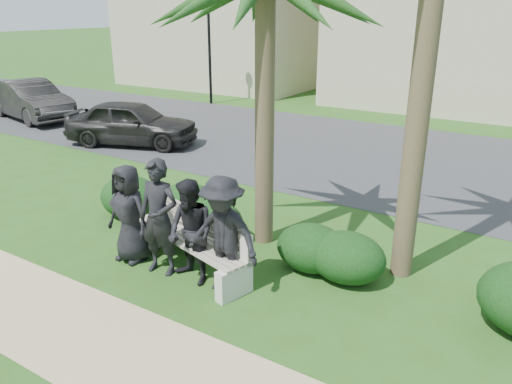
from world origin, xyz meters
TOP-DOWN VIEW (x-y plane):
  - ground at (0.00, 0.00)m, footprint 160.00×160.00m
  - footpath at (0.00, -1.80)m, footprint 30.00×1.60m
  - asphalt_street at (0.00, 8.00)m, footprint 160.00×8.00m
  - stucco_bldg_left at (-12.00, 18.00)m, footprint 10.40×8.40m
  - stucco_bldg_right at (-1.00, 18.00)m, footprint 8.40×8.40m
  - street_lamp at (-9.00, 12.00)m, footprint 0.36×0.36m
  - park_bench at (-0.64, 0.29)m, footprint 2.66×1.22m
  - man_a at (-1.56, -0.02)m, footprint 0.80×0.53m
  - man_b at (-0.87, -0.06)m, footprint 0.72×0.53m
  - man_c at (-0.29, -0.04)m, footprint 0.90×0.77m
  - man_d at (0.25, 0.02)m, footprint 1.16×0.70m
  - hedge_a at (-2.91, 1.30)m, footprint 1.26×1.04m
  - hedge_b at (-1.61, 1.48)m, footprint 1.32×1.09m
  - hedge_c at (-0.88, 1.20)m, footprint 1.22×1.00m
  - hedge_d at (1.06, 1.27)m, footprint 1.15×0.95m
  - hedge_e at (1.65, 1.25)m, footprint 1.18×0.97m
  - car_a at (-6.87, 5.27)m, footprint 4.19×2.80m
  - car_b at (-12.64, 5.93)m, footprint 4.48×2.29m

SIDE VIEW (x-z plane):
  - ground at x=0.00m, z-range 0.00..0.00m
  - footpath at x=0.00m, z-range -0.01..0.01m
  - asphalt_street at x=0.00m, z-range -0.01..0.01m
  - hedge_d at x=1.06m, z-range 0.00..0.75m
  - hedge_e at x=1.65m, z-range 0.00..0.77m
  - hedge_c at x=-0.88m, z-range 0.00..0.79m
  - park_bench at x=-0.64m, z-range -0.04..0.84m
  - hedge_a at x=-2.91m, z-range 0.00..0.82m
  - hedge_b at x=-1.61m, z-range 0.00..0.86m
  - car_a at x=-6.87m, z-range 0.00..1.32m
  - car_b at x=-12.64m, z-range 0.00..1.41m
  - man_c at x=-0.29m, z-range 0.00..1.60m
  - man_a at x=-1.56m, z-range 0.00..1.61m
  - man_d at x=0.25m, z-range 0.00..1.74m
  - man_b at x=-0.87m, z-range 0.00..1.82m
  - street_lamp at x=-9.00m, z-range 0.80..5.09m
  - stucco_bldg_left at x=-12.00m, z-range 0.01..7.31m
  - stucco_bldg_right at x=-1.00m, z-range 0.01..7.31m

